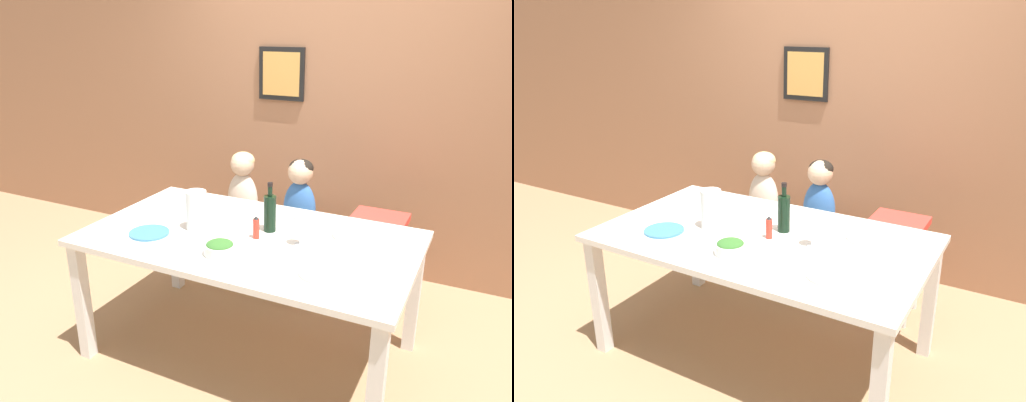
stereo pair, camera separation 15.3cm
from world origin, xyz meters
The scene contains 17 objects.
ground_plane centered at (0.00, 0.00, 0.00)m, with size 14.00×14.00×0.00m, color #9E7A56.
wall_back centered at (0.00, 1.41, 1.35)m, with size 10.00×0.09×2.70m.
dining_table centered at (0.00, 0.00, 0.68)m, with size 1.83×1.05×0.77m.
chair_far_left centered at (-0.47, 0.81, 0.38)m, with size 0.42×0.42×0.44m.
chair_far_center centered at (-0.02, 0.81, 0.38)m, with size 0.42×0.42×0.44m.
chair_right_highchair centered at (0.54, 0.81, 0.54)m, with size 0.36×0.36×0.68m.
person_child_left centered at (-0.47, 0.81, 0.75)m, with size 0.24×0.18×0.56m.
person_child_center centered at (-0.02, 0.81, 0.75)m, with size 0.24×0.18×0.56m.
wine_bottle centered at (0.07, 0.11, 0.88)m, with size 0.07×0.07×0.29m.
paper_towel_roll centered at (-0.31, -0.05, 0.88)m, with size 0.12×0.12×0.23m.
wine_glass_near centered at (0.30, 0.01, 0.90)m, with size 0.08×0.08×0.18m.
salad_bowl_large centered at (-0.03, -0.28, 0.80)m, with size 0.17×0.17×0.08m.
dinner_plate_front_left centered at (-0.52, -0.23, 0.77)m, with size 0.23×0.23×0.01m.
dinner_plate_back_left centered at (-0.49, 0.33, 0.77)m, with size 0.23×0.23×0.01m.
dinner_plate_back_right centered at (0.52, 0.24, 0.77)m, with size 0.23×0.23×0.01m.
dinner_plate_front_right centered at (0.51, -0.25, 0.77)m, with size 0.23×0.23×0.01m.
condiment_bottle_hot_sauce centered at (0.05, -0.02, 0.83)m, with size 0.04×0.04×0.13m.
Camera 1 is at (1.17, -2.27, 1.89)m, focal length 35.00 mm.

